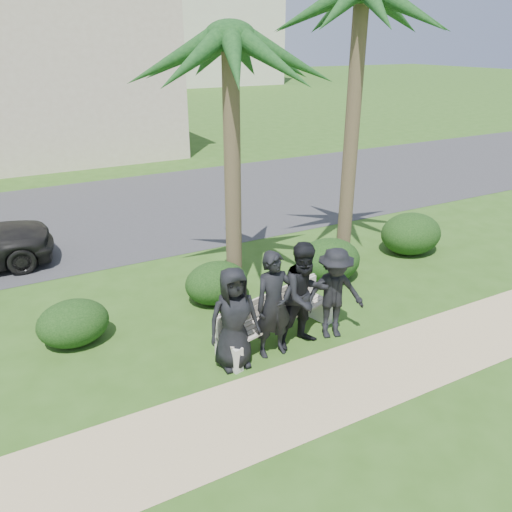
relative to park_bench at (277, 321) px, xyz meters
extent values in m
plane|color=#2D5117|center=(0.92, 0.30, -0.37)|extent=(160.00, 160.00, 0.00)
cube|color=tan|center=(0.92, -1.50, -0.37)|extent=(30.00, 1.60, 0.01)
cube|color=#2D2D30|center=(0.92, 8.30, -0.37)|extent=(160.00, 8.00, 0.01)
cube|color=beige|center=(-0.08, 18.30, 3.13)|extent=(8.00, 8.00, 7.00)
cube|color=#AB9D8F|center=(0.00, -0.04, 0.07)|extent=(2.37, 1.08, 0.04)
cube|color=#AB9D8F|center=(0.00, 0.19, 0.31)|extent=(2.25, 0.60, 0.27)
cube|color=beige|center=(-1.08, -0.04, -0.15)|extent=(0.28, 0.55, 0.42)
cube|color=beige|center=(1.08, -0.04, -0.15)|extent=(0.28, 0.55, 0.42)
imported|color=black|center=(-0.96, -0.32, 0.48)|extent=(0.86, 0.60, 1.69)
imported|color=black|center=(-0.25, -0.33, 0.54)|extent=(0.67, 0.45, 1.82)
imported|color=black|center=(0.35, -0.32, 0.56)|extent=(0.93, 0.74, 1.86)
imported|color=black|center=(0.93, -0.34, 0.46)|extent=(1.20, 0.90, 1.66)
ellipsoid|color=black|center=(-3.10, 1.57, 0.03)|extent=(1.20, 0.99, 0.78)
ellipsoid|color=black|center=(-0.33, 1.79, 0.05)|extent=(1.27, 1.05, 0.83)
ellipsoid|color=black|center=(2.20, 1.56, 0.10)|extent=(1.43, 1.18, 0.93)
ellipsoid|color=black|center=(2.24, 1.71, 0.04)|extent=(1.25, 1.03, 0.82)
ellipsoid|color=black|center=(4.87, 1.87, 0.13)|extent=(1.53, 1.26, 1.00)
cylinder|color=brown|center=(0.21, 2.10, 2.07)|extent=(0.32, 0.32, 4.86)
cylinder|color=brown|center=(3.17, 2.31, 2.48)|extent=(0.32, 0.32, 5.69)
camera|label=1|loc=(-3.79, -6.37, 4.43)|focal=35.00mm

